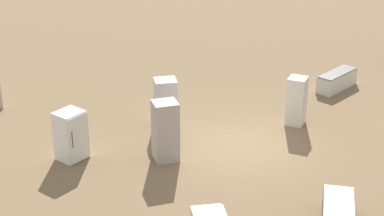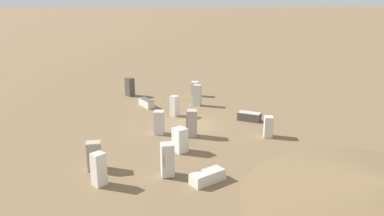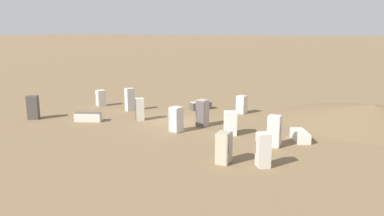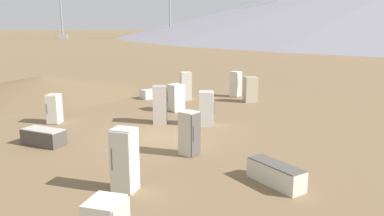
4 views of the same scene
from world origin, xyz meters
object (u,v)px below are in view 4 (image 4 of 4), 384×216
at_px(discarded_fridge_3, 236,84).
at_px(discarded_fridge_9, 124,160).
at_px(discarded_fridge_1, 275,174).
at_px(discarded_fridge_0, 250,89).
at_px(discarded_fridge_8, 160,105).
at_px(discarded_fridge_4, 190,133).
at_px(discarded_fridge_7, 54,109).
at_px(discarded_fridge_6, 206,108).
at_px(power_pylon_0, 275,20).
at_px(power_pylon_2, 61,15).
at_px(discarded_fridge_12, 155,93).
at_px(discarded_fridge_5, 43,137).
at_px(discarded_fridge_13, 186,86).
at_px(power_pylon_1, 170,14).
at_px(discarded_fridge_2, 176,98).

bearing_deg(discarded_fridge_3, discarded_fridge_9, 23.26).
relative_size(discarded_fridge_1, discarded_fridge_9, 1.07).
relative_size(discarded_fridge_0, discarded_fridge_8, 0.86).
xyz_separation_m(discarded_fridge_1, discarded_fridge_9, (-4.52, 0.52, 0.62)).
bearing_deg(discarded_fridge_8, discarded_fridge_4, 13.00).
height_order(discarded_fridge_7, discarded_fridge_8, discarded_fridge_8).
distance_m(discarded_fridge_0, discarded_fridge_6, 6.57).
relative_size(power_pylon_0, discarded_fridge_6, 13.92).
bearing_deg(discarded_fridge_7, discarded_fridge_3, -140.80).
relative_size(power_pylon_2, discarded_fridge_3, 16.48).
bearing_deg(discarded_fridge_12, discarded_fridge_8, 149.37).
bearing_deg(power_pylon_2, discarded_fridge_8, -81.57).
xyz_separation_m(discarded_fridge_1, discarded_fridge_5, (-7.62, 5.65, 0.00)).
xyz_separation_m(power_pylon_0, discarded_fridge_8, (-61.75, -123.44, -6.33)).
bearing_deg(discarded_fridge_12, discarded_fridge_13, -146.71).
height_order(discarded_fridge_0, discarded_fridge_4, discarded_fridge_4).
bearing_deg(discarded_fridge_1, discarded_fridge_12, -103.99).
relative_size(discarded_fridge_0, discarded_fridge_4, 0.96).
bearing_deg(discarded_fridge_7, power_pylon_2, -68.36).
relative_size(discarded_fridge_9, discarded_fridge_12, 0.92).
bearing_deg(power_pylon_0, discarded_fridge_9, -115.94).
height_order(power_pylon_0, power_pylon_1, power_pylon_1).
xyz_separation_m(discarded_fridge_6, discarded_fridge_9, (-4.18, -6.76, 0.11)).
distance_m(power_pylon_2, discarded_fridge_9, 145.48).
distance_m(discarded_fridge_1, discarded_fridge_12, 15.19).
relative_size(power_pylon_0, discarded_fridge_12, 11.38).
bearing_deg(discarded_fridge_2, power_pylon_2, -17.66).
bearing_deg(discarded_fridge_6, discarded_fridge_2, -151.11).
xyz_separation_m(discarded_fridge_7, discarded_fridge_13, (7.62, 4.61, 0.19)).
height_order(discarded_fridge_3, discarded_fridge_4, discarded_fridge_3).
relative_size(power_pylon_1, discarded_fridge_5, 16.11).
bearing_deg(power_pylon_1, discarded_fridge_3, -96.79).
xyz_separation_m(discarded_fridge_6, discarded_fridge_12, (-1.65, 7.78, -0.54)).
bearing_deg(discarded_fridge_6, discarded_fridge_5, -63.43).
bearing_deg(power_pylon_2, discarded_fridge_7, -83.66).
bearing_deg(power_pylon_0, discarded_fridge_2, -116.60).
relative_size(discarded_fridge_7, discarded_fridge_12, 0.71).
xyz_separation_m(power_pylon_0, discarded_fridge_5, (-66.88, -125.98, -6.94)).
distance_m(power_pylon_1, discarded_fridge_8, 131.86).
bearing_deg(discarded_fridge_4, discarded_fridge_6, -153.75).
height_order(power_pylon_2, discarded_fridge_3, power_pylon_2).
distance_m(discarded_fridge_3, discarded_fridge_4, 12.38).
distance_m(discarded_fridge_4, discarded_fridge_8, 5.00).
bearing_deg(power_pylon_1, discarded_fridge_4, -98.56).
bearing_deg(discarded_fridge_1, power_pylon_1, -119.06).
relative_size(discarded_fridge_3, discarded_fridge_5, 0.92).
distance_m(discarded_fridge_5, discarded_fridge_13, 11.23).
relative_size(discarded_fridge_6, discarded_fridge_13, 0.92).
xyz_separation_m(discarded_fridge_0, discarded_fridge_9, (-8.37, -11.82, 0.14)).
distance_m(discarded_fridge_8, discarded_fridge_9, 7.94).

